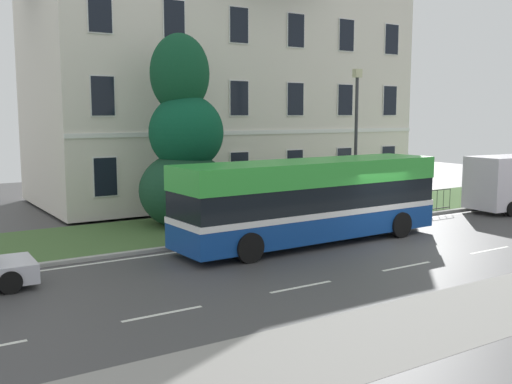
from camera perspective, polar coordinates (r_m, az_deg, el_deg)
name	(u,v)px	position (r m, az deg, el deg)	size (l,w,h in m)	color
ground_plane	(386,242)	(22.01, 12.45, -4.74)	(60.00, 56.00, 0.18)	#434243
georgian_townhouse	(223,75)	(33.08, -3.22, 11.22)	(20.14, 9.07, 13.15)	silver
iron_verge_railing	(345,210)	(24.91, 8.55, -1.73)	(13.14, 0.04, 0.97)	black
evergreen_tree	(184,149)	(24.13, -6.94, 4.17)	(3.66, 3.66, 7.84)	#423328
single_decker_bus	(311,200)	(21.13, 5.34, -0.74)	(10.41, 2.79, 2.97)	navy
street_lamp_post	(356,133)	(26.12, 9.61, 5.67)	(0.36, 0.24, 6.38)	#333338
litter_bin	(311,208)	(24.83, 5.35, -1.58)	(0.53, 0.53, 1.11)	#4C4742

